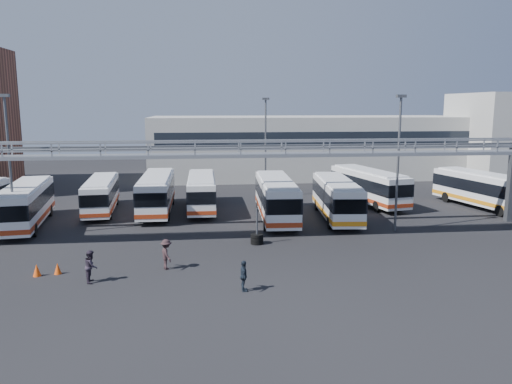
{
  "coord_description": "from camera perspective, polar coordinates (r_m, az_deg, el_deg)",
  "views": [
    {
      "loc": [
        -2.67,
        -28.58,
        9.39
      ],
      "look_at": [
        1.22,
        6.0,
        3.37
      ],
      "focal_mm": 35.0,
      "sensor_mm": 36.0,
      "label": 1
    }
  ],
  "objects": [
    {
      "name": "ground",
      "position": [
        30.2,
        -1.04,
        -8.31
      ],
      "size": [
        140.0,
        140.0,
        0.0
      ],
      "primitive_type": "plane",
      "color": "black",
      "rests_on": "ground"
    },
    {
      "name": "gantry",
      "position": [
        34.77,
        -1.98,
        3.39
      ],
      "size": [
        51.4,
        5.15,
        7.1
      ],
      "color": "#92959A",
      "rests_on": "ground"
    },
    {
      "name": "warehouse",
      "position": [
        68.39,
        6.02,
        5.23
      ],
      "size": [
        42.0,
        14.0,
        8.0
      ],
      "primitive_type": "cube",
      "color": "#9E9E99",
      "rests_on": "ground"
    },
    {
      "name": "light_pole_left",
      "position": [
        39.1,
        -26.37,
        3.42
      ],
      "size": [
        0.7,
        0.35,
        10.21
      ],
      "color": "#4C4F54",
      "rests_on": "ground"
    },
    {
      "name": "light_pole_mid",
      "position": [
        38.66,
        15.96,
        4.0
      ],
      "size": [
        0.7,
        0.35,
        10.21
      ],
      "color": "#4C4F54",
      "rests_on": "ground"
    },
    {
      "name": "light_pole_back",
      "position": [
        51.15,
        1.1,
        5.7
      ],
      "size": [
        0.7,
        0.35,
        10.21
      ],
      "color": "#4C4F54",
      "rests_on": "ground"
    },
    {
      "name": "bus_1",
      "position": [
        43.01,
        -24.8,
        -1.19
      ],
      "size": [
        3.92,
        11.31,
        3.37
      ],
      "rotation": [
        0.0,
        0.0,
        0.12
      ],
      "color": "silver",
      "rests_on": "ground"
    },
    {
      "name": "bus_2",
      "position": [
        46.46,
        -17.28,
        -0.19
      ],
      "size": [
        3.07,
        10.13,
        3.03
      ],
      "rotation": [
        0.0,
        0.0,
        0.08
      ],
      "color": "silver",
      "rests_on": "ground"
    },
    {
      "name": "bus_3",
      "position": [
        45.03,
        -11.29,
        0.02
      ],
      "size": [
        2.6,
        11.19,
        3.4
      ],
      "rotation": [
        0.0,
        0.0,
        -0.0
      ],
      "color": "silver",
      "rests_on": "ground"
    },
    {
      "name": "bus_4",
      "position": [
        45.66,
        -6.24,
        0.12
      ],
      "size": [
        2.5,
        10.47,
        3.17
      ],
      "rotation": [
        0.0,
        0.0,
        -0.01
      ],
      "color": "silver",
      "rests_on": "ground"
    },
    {
      "name": "bus_5",
      "position": [
        41.44,
        2.3,
        -0.57
      ],
      "size": [
        3.15,
        11.58,
        3.49
      ],
      "rotation": [
        0.0,
        0.0,
        -0.04
      ],
      "color": "silver",
      "rests_on": "ground"
    },
    {
      "name": "bus_6",
      "position": [
        42.3,
        9.18,
        -0.58
      ],
      "size": [
        3.53,
        11.21,
        3.35
      ],
      "rotation": [
        0.0,
        0.0,
        -0.09
      ],
      "color": "silver",
      "rests_on": "ground"
    },
    {
      "name": "bus_7",
      "position": [
        49.27,
        12.71,
        0.76
      ],
      "size": [
        4.67,
        11.3,
        3.35
      ],
      "rotation": [
        0.0,
        0.0,
        0.2
      ],
      "color": "silver",
      "rests_on": "ground"
    },
    {
      "name": "bus_9",
      "position": [
        50.69,
        24.44,
        0.35
      ],
      "size": [
        4.72,
        11.2,
        3.32
      ],
      "rotation": [
        0.0,
        0.0,
        0.21
      ],
      "color": "silver",
      "rests_on": "ground"
    },
    {
      "name": "pedestrian_b",
      "position": [
        28.53,
        -18.33,
        -8.05
      ],
      "size": [
        0.73,
        0.9,
        1.77
      ],
      "primitive_type": "imported",
      "rotation": [
        0.0,
        0.0,
        1.64
      ],
      "color": "#2B2331",
      "rests_on": "ground"
    },
    {
      "name": "pedestrian_c",
      "position": [
        29.63,
        -10.2,
        -7.02
      ],
      "size": [
        1.03,
        1.31,
        1.78
      ],
      "primitive_type": "imported",
      "rotation": [
        0.0,
        0.0,
        1.94
      ],
      "color": "#2F1F22",
      "rests_on": "ground"
    },
    {
      "name": "pedestrian_d",
      "position": [
        25.84,
        -1.42,
        -9.58
      ],
      "size": [
        0.45,
        0.97,
        1.62
      ],
      "primitive_type": "imported",
      "rotation": [
        0.0,
        0.0,
        1.63
      ],
      "color": "#1A222E",
      "rests_on": "ground"
    },
    {
      "name": "cone_left",
      "position": [
        30.71,
        -23.77,
        -8.17
      ],
      "size": [
        0.56,
        0.56,
        0.7
      ],
      "primitive_type": "cone",
      "rotation": [
        0.0,
        0.0,
        0.36
      ],
      "color": "#EB4C0D",
      "rests_on": "ground"
    },
    {
      "name": "cone_right",
      "position": [
        30.64,
        -21.72,
        -8.12
      ],
      "size": [
        0.52,
        0.52,
        0.64
      ],
      "primitive_type": "cone",
      "rotation": [
        0.0,
        0.0,
        -0.37
      ],
      "color": "#EB4C0D",
      "rests_on": "ground"
    },
    {
      "name": "tire_stack",
      "position": [
        34.48,
        0.1,
        -5.26
      ],
      "size": [
        0.88,
        0.88,
        2.52
      ],
      "color": "black",
      "rests_on": "ground"
    }
  ]
}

